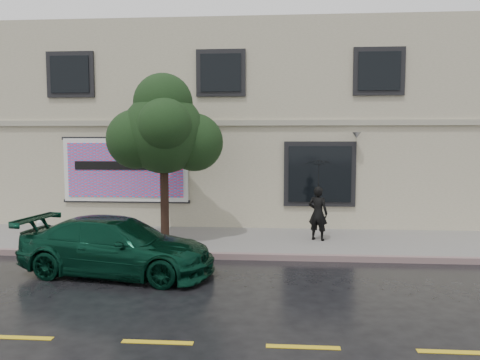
# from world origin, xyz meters

# --- Properties ---
(ground) EXTENTS (90.00, 90.00, 0.00)m
(ground) POSITION_xyz_m (0.00, 0.00, 0.00)
(ground) COLOR black
(ground) RESTS_ON ground
(sidewalk) EXTENTS (20.00, 3.50, 0.15)m
(sidewalk) POSITION_xyz_m (0.00, 3.25, 0.07)
(sidewalk) COLOR gray
(sidewalk) RESTS_ON ground
(curb) EXTENTS (20.00, 0.18, 0.16)m
(curb) POSITION_xyz_m (0.00, 1.50, 0.07)
(curb) COLOR slate
(curb) RESTS_ON ground
(road_marking) EXTENTS (19.00, 0.12, 0.01)m
(road_marking) POSITION_xyz_m (0.00, -3.50, 0.01)
(road_marking) COLOR gold
(road_marking) RESTS_ON ground
(building) EXTENTS (20.00, 8.12, 7.00)m
(building) POSITION_xyz_m (0.00, 9.00, 3.50)
(building) COLOR beige
(building) RESTS_ON ground
(billboard) EXTENTS (4.30, 0.16, 2.20)m
(billboard) POSITION_xyz_m (-3.20, 4.92, 2.05)
(billboard) COLOR white
(billboard) RESTS_ON ground
(car) EXTENTS (4.72, 2.63, 1.30)m
(car) POSITION_xyz_m (-1.81, -0.02, 0.65)
(car) COLOR #072F1F
(car) RESTS_ON ground
(pedestrian) EXTENTS (0.68, 0.58, 1.57)m
(pedestrian) POSITION_xyz_m (3.01, 3.27, 0.94)
(pedestrian) COLOR black
(pedestrian) RESTS_ON sidewalk
(umbrella) EXTENTS (1.16, 1.16, 0.69)m
(umbrella) POSITION_xyz_m (3.01, 3.27, 2.07)
(umbrella) COLOR black
(umbrella) RESTS_ON pedestrian
(street_tree) EXTENTS (2.30, 2.30, 4.26)m
(street_tree) POSITION_xyz_m (-1.37, 2.76, 3.24)
(street_tree) COLOR black
(street_tree) RESTS_ON sidewalk
(fire_hydrant) EXTENTS (0.32, 0.30, 0.78)m
(fire_hydrant) POSITION_xyz_m (-4.54, 1.80, 0.53)
(fire_hydrant) COLOR silver
(fire_hydrant) RESTS_ON sidewalk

